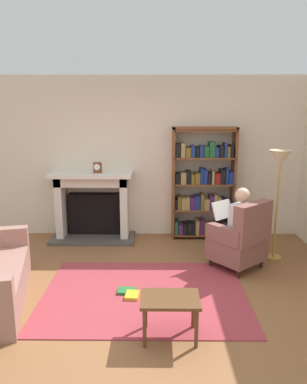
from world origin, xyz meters
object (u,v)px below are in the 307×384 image
Objects in this scene: floor_lamp at (280,168)px; fireplace at (93,203)px; armchair_reading at (241,239)px; seated_reader at (235,224)px; bookshelf at (203,185)px; side_table at (170,304)px; mantel_clock at (98,168)px.

fireplace is at bearing 162.40° from floor_lamp.
armchair_reading is 0.23m from seated_reader.
bookshelf reaches higher than armchair_reading.
side_table is at bearing 17.05° from armchair_reading.
fireplace is at bearing 137.68° from mantel_clock.
floor_lamp is (0.94, -0.92, 0.44)m from bookshelf.
side_table is at bearing -129.25° from floor_lamp.
mantel_clock is at bearing -42.32° from fireplace.
fireplace is 2.48× the size of side_table.
floor_lamp is (2.80, -0.89, 0.75)m from fireplace.
mantel_clock reaches higher than seated_reader.
side_table is 0.35× the size of floor_lamp.
bookshelf is at bearing -114.02° from armchair_reading.
fireplace reaches higher than armchair_reading.
floor_lamp reaches higher than fireplace.
seated_reader reaches higher than side_table.
floor_lamp is (1.59, 1.95, 1.00)m from side_table.
bookshelf is 1.39m from floor_lamp.
bookshelf is 1.26m from seated_reader.
armchair_reading is 1.89m from side_table.
armchair_reading is 0.61× the size of floor_lamp.
seated_reader is at bearing -28.29° from fireplace.
armchair_reading is at bearing -28.46° from mantel_clock.
floor_lamp reaches higher than seated_reader.
bookshelf is at bearing 77.26° from side_table.
side_table is (-0.95, -1.68, -0.27)m from seated_reader.
mantel_clock is at bearing -175.55° from bookshelf.
fireplace is 3.03m from floor_lamp.
mantel_clock is at bearing 163.67° from floor_lamp.
floor_lamp is at bearing -44.33° from bookshelf.
armchair_reading is at bearing 57.28° from side_table.
fireplace is 0.87× the size of floor_lamp.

